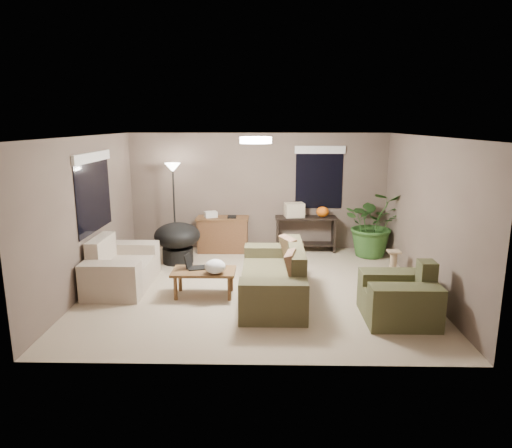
{
  "coord_description": "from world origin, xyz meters",
  "views": [
    {
      "loc": [
        0.15,
        -7.24,
        2.71
      ],
      "look_at": [
        0.0,
        0.2,
        1.05
      ],
      "focal_mm": 32.0,
      "sensor_mm": 36.0,
      "label": 1
    }
  ],
  "objects_px": {
    "desk": "(223,234)",
    "papasan_chair": "(177,240)",
    "loveseat": "(121,269)",
    "coffee_table": "(204,274)",
    "console_table": "(306,231)",
    "houseplant": "(373,231)",
    "armchair": "(400,299)",
    "floor_lamp": "(173,179)",
    "main_sofa": "(275,280)",
    "cat_scratching_post": "(393,266)"
  },
  "relations": [
    {
      "from": "main_sofa",
      "to": "loveseat",
      "type": "relative_size",
      "value": 1.37
    },
    {
      "from": "desk",
      "to": "papasan_chair",
      "type": "distance_m",
      "value": 1.15
    },
    {
      "from": "console_table",
      "to": "houseplant",
      "type": "height_order",
      "value": "houseplant"
    },
    {
      "from": "coffee_table",
      "to": "console_table",
      "type": "bearing_deg",
      "value": 55.16
    },
    {
      "from": "coffee_table",
      "to": "console_table",
      "type": "distance_m",
      "value": 3.22
    },
    {
      "from": "loveseat",
      "to": "armchair",
      "type": "relative_size",
      "value": 1.6
    },
    {
      "from": "main_sofa",
      "to": "houseplant",
      "type": "height_order",
      "value": "houseplant"
    },
    {
      "from": "desk",
      "to": "papasan_chair",
      "type": "relative_size",
      "value": 1.17
    },
    {
      "from": "loveseat",
      "to": "floor_lamp",
      "type": "relative_size",
      "value": 0.84
    },
    {
      "from": "desk",
      "to": "floor_lamp",
      "type": "height_order",
      "value": "floor_lamp"
    },
    {
      "from": "loveseat",
      "to": "coffee_table",
      "type": "relative_size",
      "value": 1.6
    },
    {
      "from": "armchair",
      "to": "floor_lamp",
      "type": "bearing_deg",
      "value": 139.95
    },
    {
      "from": "desk",
      "to": "cat_scratching_post",
      "type": "relative_size",
      "value": 2.2
    },
    {
      "from": "papasan_chair",
      "to": "cat_scratching_post",
      "type": "xyz_separation_m",
      "value": [
        4.0,
        -0.84,
        -0.25
      ]
    },
    {
      "from": "loveseat",
      "to": "console_table",
      "type": "xyz_separation_m",
      "value": [
        3.3,
        2.25,
        0.14
      ]
    },
    {
      "from": "loveseat",
      "to": "cat_scratching_post",
      "type": "relative_size",
      "value": 3.2
    },
    {
      "from": "console_table",
      "to": "papasan_chair",
      "type": "distance_m",
      "value": 2.74
    },
    {
      "from": "main_sofa",
      "to": "houseplant",
      "type": "distance_m",
      "value": 3.14
    },
    {
      "from": "coffee_table",
      "to": "houseplant",
      "type": "distance_m",
      "value": 3.94
    },
    {
      "from": "houseplant",
      "to": "cat_scratching_post",
      "type": "distance_m",
      "value": 1.42
    },
    {
      "from": "loveseat",
      "to": "cat_scratching_post",
      "type": "height_order",
      "value": "loveseat"
    },
    {
      "from": "loveseat",
      "to": "coffee_table",
      "type": "distance_m",
      "value": 1.51
    },
    {
      "from": "armchair",
      "to": "coffee_table",
      "type": "bearing_deg",
      "value": 163.71
    },
    {
      "from": "armchair",
      "to": "floor_lamp",
      "type": "distance_m",
      "value": 5.09
    },
    {
      "from": "console_table",
      "to": "cat_scratching_post",
      "type": "height_order",
      "value": "console_table"
    },
    {
      "from": "coffee_table",
      "to": "houseplant",
      "type": "height_order",
      "value": "houseplant"
    },
    {
      "from": "main_sofa",
      "to": "armchair",
      "type": "distance_m",
      "value": 1.89
    },
    {
      "from": "houseplant",
      "to": "loveseat",
      "type": "bearing_deg",
      "value": -157.76
    },
    {
      "from": "floor_lamp",
      "to": "houseplant",
      "type": "distance_m",
      "value": 4.24
    },
    {
      "from": "loveseat",
      "to": "papasan_chair",
      "type": "relative_size",
      "value": 1.7
    },
    {
      "from": "desk",
      "to": "cat_scratching_post",
      "type": "bearing_deg",
      "value": -27.34
    },
    {
      "from": "armchair",
      "to": "papasan_chair",
      "type": "bearing_deg",
      "value": 144.33
    },
    {
      "from": "floor_lamp",
      "to": "coffee_table",
      "type": "bearing_deg",
      "value": -68.72
    },
    {
      "from": "loveseat",
      "to": "desk",
      "type": "distance_m",
      "value": 2.65
    },
    {
      "from": "floor_lamp",
      "to": "main_sofa",
      "type": "bearing_deg",
      "value": -49.55
    },
    {
      "from": "desk",
      "to": "console_table",
      "type": "bearing_deg",
      "value": 2.55
    },
    {
      "from": "papasan_chair",
      "to": "main_sofa",
      "type": "bearing_deg",
      "value": -44.0
    },
    {
      "from": "main_sofa",
      "to": "console_table",
      "type": "xyz_separation_m",
      "value": [
        0.7,
        2.7,
        0.14
      ]
    },
    {
      "from": "coffee_table",
      "to": "cat_scratching_post",
      "type": "bearing_deg",
      "value": 15.77
    },
    {
      "from": "papasan_chair",
      "to": "houseplant",
      "type": "bearing_deg",
      "value": 7.8
    },
    {
      "from": "console_table",
      "to": "papasan_chair",
      "type": "xyz_separation_m",
      "value": [
        -2.59,
        -0.88,
        0.03
      ]
    },
    {
      "from": "loveseat",
      "to": "armchair",
      "type": "distance_m",
      "value": 4.49
    },
    {
      "from": "desk",
      "to": "console_table",
      "type": "height_order",
      "value": "same"
    },
    {
      "from": "coffee_table",
      "to": "desk",
      "type": "height_order",
      "value": "desk"
    },
    {
      "from": "loveseat",
      "to": "floor_lamp",
      "type": "bearing_deg",
      "value": 74.1
    },
    {
      "from": "loveseat",
      "to": "console_table",
      "type": "bearing_deg",
      "value": 34.27
    },
    {
      "from": "loveseat",
      "to": "floor_lamp",
      "type": "xyz_separation_m",
      "value": [
        0.55,
        1.94,
        1.3
      ]
    },
    {
      "from": "main_sofa",
      "to": "papasan_chair",
      "type": "relative_size",
      "value": 2.33
    },
    {
      "from": "desk",
      "to": "cat_scratching_post",
      "type": "distance_m",
      "value": 3.58
    },
    {
      "from": "main_sofa",
      "to": "papasan_chair",
      "type": "distance_m",
      "value": 2.62
    }
  ]
}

